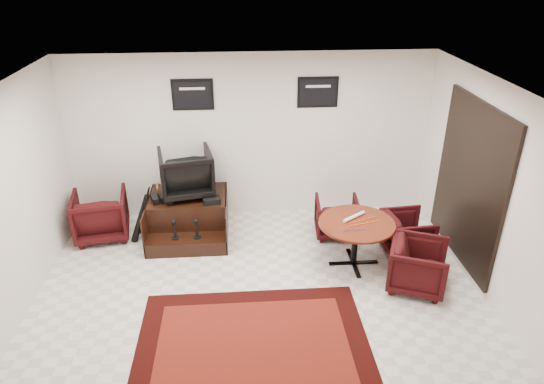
{
  "coord_description": "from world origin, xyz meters",
  "views": [
    {
      "loc": [
        -0.21,
        -5.14,
        4.18
      ],
      "look_at": [
        0.24,
        0.9,
        1.17
      ],
      "focal_mm": 32.0,
      "sensor_mm": 36.0,
      "label": 1
    }
  ],
  "objects": [
    {
      "name": "table_clutter",
      "position": [
        1.51,
        0.71,
        0.72
      ],
      "size": [
        0.56,
        0.39,
        0.01
      ],
      "color": "#FA560D",
      "rests_on": "meeting_table"
    },
    {
      "name": "table_chair_corner",
      "position": [
        2.18,
        0.15,
        0.38
      ],
      "size": [
        0.92,
        0.95,
        0.76
      ],
      "primitive_type": "imported",
      "rotation": [
        0.0,
        0.0,
        1.18
      ],
      "color": "black",
      "rests_on": "ground"
    },
    {
      "name": "umbrella_black",
      "position": [
        -1.79,
        1.63,
        0.43
      ],
      "size": [
        0.32,
        0.12,
        0.87
      ],
      "primitive_type": null,
      "color": "black",
      "rests_on": "ground"
    },
    {
      "name": "table_chair_window",
      "position": [
        2.32,
        1.05,
        0.35
      ],
      "size": [
        0.69,
        0.73,
        0.69
      ],
      "primitive_type": "imported",
      "rotation": [
        0.0,
        0.0,
        1.66
      ],
      "color": "black",
      "rests_on": "ground"
    },
    {
      "name": "shoes_pair",
      "position": [
        -1.49,
        1.77,
        0.7
      ],
      "size": [
        0.29,
        0.32,
        0.1
      ],
      "color": "black",
      "rests_on": "shine_podium"
    },
    {
      "name": "polish_kit",
      "position": [
        -0.65,
        1.63,
        0.69
      ],
      "size": [
        0.29,
        0.23,
        0.09
      ],
      "primitive_type": "cube",
      "rotation": [
        0.0,
        0.0,
        0.21
      ],
      "color": "black",
      "rests_on": "shine_podium"
    },
    {
      "name": "meeting_table",
      "position": [
        1.45,
        0.76,
        0.63
      ],
      "size": [
        1.09,
        1.09,
        0.71
      ],
      "color": "#451309",
      "rests_on": "ground"
    },
    {
      "name": "ground",
      "position": [
        0.0,
        0.0,
        0.0
      ],
      "size": [
        6.0,
        6.0,
        0.0
      ],
      "primitive_type": "plane",
      "color": "silver",
      "rests_on": "ground"
    },
    {
      "name": "room_shell",
      "position": [
        0.41,
        0.12,
        1.79
      ],
      "size": [
        6.02,
        5.02,
        2.81
      ],
      "color": "silver",
      "rests_on": "ground"
    },
    {
      "name": "table_chair_back",
      "position": [
        1.35,
        1.63,
        0.35
      ],
      "size": [
        0.72,
        0.68,
        0.69
      ],
      "primitive_type": "imported",
      "rotation": [
        0.0,
        0.0,
        3.06
      ],
      "color": "black",
      "rests_on": "ground"
    },
    {
      "name": "paper_roll",
      "position": [
        1.43,
        0.88,
        0.74
      ],
      "size": [
        0.37,
        0.28,
        0.05
      ],
      "primitive_type": "cylinder",
      "rotation": [
        0.0,
        1.57,
        0.62
      ],
      "color": "white",
      "rests_on": "meeting_table"
    },
    {
      "name": "area_rug",
      "position": [
        -0.11,
        -0.82,
        0.01
      ],
      "size": [
        2.76,
        2.07,
        0.01
      ],
      "color": "black",
      "rests_on": "ground"
    },
    {
      "name": "shine_podium",
      "position": [
        -1.05,
        1.85,
        0.3
      ],
      "size": [
        1.26,
        1.29,
        0.65
      ],
      "color": "black",
      "rests_on": "ground"
    },
    {
      "name": "armchair_side",
      "position": [
        -2.45,
        1.85,
        0.42
      ],
      "size": [
        0.93,
        0.89,
        0.84
      ],
      "primitive_type": "imported",
      "rotation": [
        0.0,
        0.0,
        3.31
      ],
      "color": "black",
      "rests_on": "ground"
    },
    {
      "name": "shine_chair",
      "position": [
        -1.05,
        1.99,
        1.06
      ],
      "size": [
        0.93,
        0.89,
        0.83
      ],
      "primitive_type": "imported",
      "rotation": [
        0.0,
        0.0,
        3.33
      ],
      "color": "black",
      "rests_on": "shine_podium"
    },
    {
      "name": "umbrella_hooked",
      "position": [
        -1.77,
        1.89,
        0.43
      ],
      "size": [
        0.32,
        0.12,
        0.87
      ],
      "primitive_type": null,
      "color": "black",
      "rests_on": "ground"
    }
  ]
}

